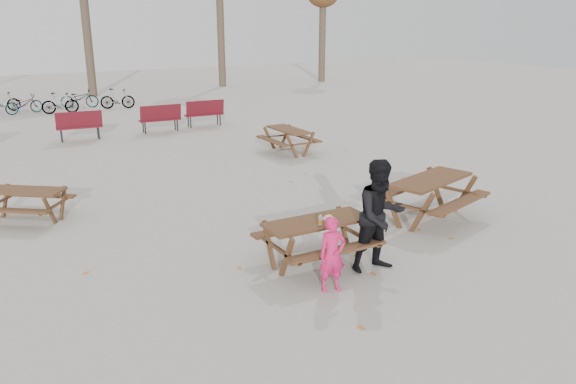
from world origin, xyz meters
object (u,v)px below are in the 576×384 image
food_tray (328,218)px  picnic_table_north (27,205)px  child (332,255)px  adult (380,216)px  main_picnic_table (317,231)px  picnic_table_east (429,199)px  soda_bottle (320,221)px  picnic_table_far (289,141)px

food_tray → picnic_table_north: size_ratio=0.12×
child → picnic_table_north: 6.80m
child → adult: bearing=22.6°
main_picnic_table → picnic_table_east: 3.29m
child → adult: 1.17m
soda_bottle → child: bearing=-109.0°
main_picnic_table → picnic_table_north: main_picnic_table is taller
main_picnic_table → child: size_ratio=1.53×
main_picnic_table → child: (-0.33, -0.96, 0.00)m
food_tray → picnic_table_north: bearing=131.6°
main_picnic_table → child: child is taller
soda_bottle → picnic_table_east: soda_bottle is taller
food_tray → adult: bearing=-48.3°
child → picnic_table_east: bearing=35.1°
main_picnic_table → adult: bearing=-42.7°
soda_bottle → picnic_table_far: bearing=64.2°
child → adult: (1.09, 0.26, 0.35)m
child → picnic_table_far: (3.98, 8.46, -0.21)m
picnic_table_east → picnic_table_far: 6.77m
soda_bottle → picnic_table_north: size_ratio=0.11×
main_picnic_table → soda_bottle: soda_bottle is taller
picnic_table_north → food_tray: bearing=-12.1°
main_picnic_table → food_tray: (0.18, -0.05, 0.21)m
picnic_table_far → picnic_table_east: bearing=175.6°
soda_bottle → picnic_table_north: (-3.99, 4.94, -0.52)m
food_tray → soda_bottle: bearing=-147.4°
adult → food_tray: bearing=134.4°
main_picnic_table → food_tray: size_ratio=10.00×
main_picnic_table → picnic_table_east: bearing=13.2°
soda_bottle → child: 0.83m
main_picnic_table → picnic_table_far: bearing=64.1°
adult → picnic_table_north: bearing=134.3°
food_tray → soda_bottle: soda_bottle is taller
soda_bottle → food_tray: bearing=32.6°
soda_bottle → picnic_table_north: soda_bottle is taller
child → picnic_table_far: bearing=74.1°
food_tray → picnic_table_east: picnic_table_east is taller
food_tray → adult: adult is taller
child → picnic_table_east: child is taller
main_picnic_table → food_tray: bearing=-15.7°
child → adult: size_ratio=0.63×
adult → soda_bottle: bearing=152.3°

